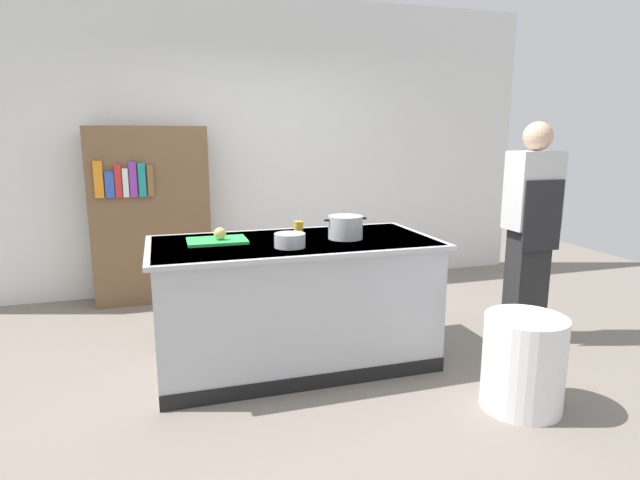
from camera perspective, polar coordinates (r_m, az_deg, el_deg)
ground_plane at (r=3.92m, az=-2.71°, el=-13.06°), size 10.00×10.00×0.00m
back_wall at (r=5.63m, az=-8.26°, el=10.07°), size 6.40×0.12×3.00m
counter_island at (r=3.75m, az=-2.77°, el=-6.58°), size 1.98×0.98×0.90m
cutting_board at (r=3.64m, az=-11.15°, el=-0.08°), size 0.40×0.28×0.02m
onion at (r=3.62m, az=-10.85°, el=0.69°), size 0.08×0.08×0.08m
stock_pot at (r=3.69m, az=2.79°, el=1.40°), size 0.31×0.24×0.16m
mixing_bowl at (r=3.42m, az=-3.31°, el=-0.03°), size 0.20×0.20×0.09m
juice_cup at (r=3.84m, az=-2.35°, el=1.31°), size 0.07×0.07×0.10m
trash_bin at (r=3.43m, az=21.27°, el=-12.32°), size 0.48×0.48×0.57m
person_chef at (r=4.40m, az=21.98°, el=1.32°), size 0.38×0.25×1.72m
bookshelf at (r=5.31m, az=-17.90°, el=2.55°), size 1.10×0.31×1.70m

